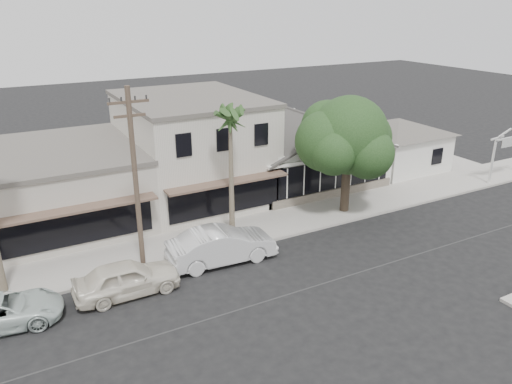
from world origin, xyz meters
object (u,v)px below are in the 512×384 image
car_0 (127,278)px  car_2 (0,312)px  utility_pole (135,179)px  shade_tree (346,137)px  car_1 (222,245)px

car_0 → car_2: (-5.12, 0.10, -0.13)m
utility_pole → car_2: bearing=-166.0°
car_2 → shade_tree: size_ratio=0.66×
car_2 → utility_pole: bearing=-69.0°
utility_pole → car_0: bearing=-125.9°
car_0 → utility_pole: bearing=-36.1°
car_0 → car_2: car_0 is taller
car_1 → shade_tree: shade_tree is taller
car_1 → car_2: car_1 is taller
utility_pole → car_0: utility_pole is taller
car_0 → shade_tree: bearing=-78.3°
car_0 → car_1: 5.05m
utility_pole → car_2: (-6.34, -1.58, -4.12)m
car_1 → car_2: bearing=96.9°
car_1 → car_2: size_ratio=1.13×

